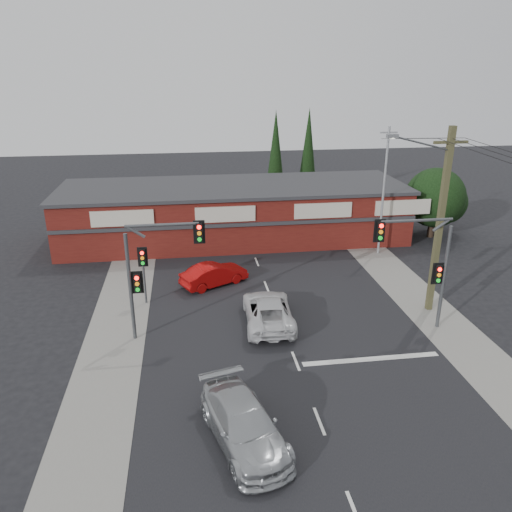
{
  "coord_description": "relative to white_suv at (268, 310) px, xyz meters",
  "views": [
    {
      "loc": [
        -4.59,
        -20.46,
        12.68
      ],
      "look_at": [
        -1.26,
        3.0,
        3.69
      ],
      "focal_mm": 35.0,
      "sensor_mm": 36.0,
      "label": 1
    }
  ],
  "objects": [
    {
      "name": "conifer_far",
      "position": [
        7.66,
        23.34,
        4.75
      ],
      "size": [
        1.8,
        1.8,
        9.25
      ],
      "color": "#2D2116",
      "rests_on": "ground"
    },
    {
      "name": "silver_suv",
      "position": [
        -2.32,
        -8.71,
        0.03
      ],
      "size": [
        3.39,
        5.59,
        1.51
      ],
      "primitive_type": "imported",
      "rotation": [
        0.0,
        0.0,
        0.26
      ],
      "color": "#AAADAF",
      "rests_on": "ground"
    },
    {
      "name": "tree_cluster",
      "position": [
        15.35,
        12.78,
        2.17
      ],
      "size": [
        5.9,
        5.1,
        5.5
      ],
      "color": "#2D2116",
      "rests_on": "ground"
    },
    {
      "name": "white_suv",
      "position": [
        0.0,
        0.0,
        0.0
      ],
      "size": [
        2.69,
        5.37,
        1.46
      ],
      "primitive_type": "imported",
      "rotation": [
        0.0,
        0.0,
        3.09
      ],
      "color": "silver",
      "rests_on": "ground"
    },
    {
      "name": "steel_pole",
      "position": [
        9.66,
        9.34,
        3.97
      ],
      "size": [
        1.2,
        0.16,
        9.0
      ],
      "color": "gray",
      "rests_on": "ground"
    },
    {
      "name": "lane_dashes",
      "position": [
        0.66,
        0.37,
        -0.71
      ],
      "size": [
        0.12,
        43.66,
        0.01
      ],
      "color": "silver",
      "rests_on": "ground"
    },
    {
      "name": "stop_line",
      "position": [
        4.16,
        -4.16,
        -0.71
      ],
      "size": [
        6.5,
        0.35,
        0.01
      ],
      "primitive_type": "cube",
      "color": "silver",
      "rests_on": "ground"
    },
    {
      "name": "pedestal_signal",
      "position": [
        -6.54,
        3.35,
        1.68
      ],
      "size": [
        0.55,
        0.27,
        3.38
      ],
      "color": "#47494C",
      "rests_on": "ground"
    },
    {
      "name": "road_strip",
      "position": [
        0.66,
        2.34,
        -0.72
      ],
      "size": [
        14.0,
        70.0,
        0.01
      ],
      "primitive_type": "cube",
      "color": "black",
      "rests_on": "ground"
    },
    {
      "name": "conifer_near",
      "position": [
        4.16,
        21.34,
        4.75
      ],
      "size": [
        1.8,
        1.8,
        9.25
      ],
      "color": "#2D2116",
      "rests_on": "ground"
    },
    {
      "name": "utility_pole",
      "position": [
        9.02,
        0.33,
        4.67
      ],
      "size": [
        4.38,
        0.59,
        10.0
      ],
      "color": "#4B482A",
      "rests_on": "ground"
    },
    {
      "name": "ground",
      "position": [
        0.66,
        -2.66,
        -0.73
      ],
      "size": [
        120.0,
        120.0,
        0.0
      ],
      "primitive_type": "plane",
      "color": "black",
      "rests_on": "ground"
    },
    {
      "name": "traffic_mast_right",
      "position": [
        7.52,
        -1.65,
        3.22
      ],
      "size": [
        3.96,
        0.27,
        5.97
      ],
      "color": "#47494C",
      "rests_on": "ground"
    },
    {
      "name": "verge_left",
      "position": [
        -7.84,
        2.34,
        -0.72
      ],
      "size": [
        3.0,
        70.0,
        0.02
      ],
      "primitive_type": "cube",
      "color": "gray",
      "rests_on": "ground"
    },
    {
      "name": "verge_right",
      "position": [
        9.16,
        2.34,
        -0.72
      ],
      "size": [
        3.0,
        70.0,
        0.02
      ],
      "primitive_type": "cube",
      "color": "gray",
      "rests_on": "ground"
    },
    {
      "name": "shop_building",
      "position": [
        -0.34,
        14.33,
        1.4
      ],
      "size": [
        27.3,
        8.4,
        4.22
      ],
      "color": "#4E130F",
      "rests_on": "ground"
    },
    {
      "name": "red_sedan",
      "position": [
        -2.51,
        5.35,
        -0.04
      ],
      "size": [
        4.41,
        3.25,
        1.39
      ],
      "primitive_type": "imported",
      "rotation": [
        0.0,
        0.0,
        2.05
      ],
      "color": "#A10A09",
      "rests_on": "ground"
    },
    {
      "name": "traffic_mast_left",
      "position": [
        -5.77,
        -0.65,
        3.2
      ],
      "size": [
        3.77,
        0.27,
        5.97
      ],
      "color": "#47494C",
      "rests_on": "ground"
    }
  ]
}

